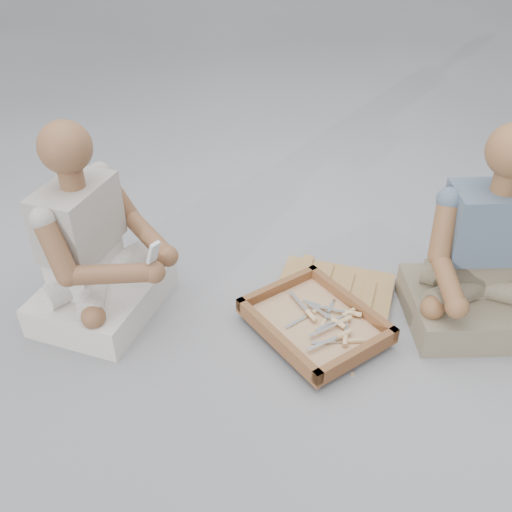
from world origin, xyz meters
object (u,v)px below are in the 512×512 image
Objects in this scene: carved_panel at (335,289)px; tool_tray at (315,322)px; companion at (486,263)px; craftsman at (94,253)px.

carved_panel is 0.80× the size of tool_tray.
tool_tray is 0.73× the size of companion.
companion reaches higher than tool_tray.
craftsman is 0.99× the size of companion.
companion is at bearing 44.47° from tool_tray.
craftsman is (-0.79, -0.73, 0.29)m from carved_panel.
tool_tray is (0.07, -0.30, 0.04)m from carved_panel.
craftsman is at bearing -153.30° from tool_tray.
tool_tray is 0.76m from companion.
tool_tray is at bearing 5.85° from companion.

